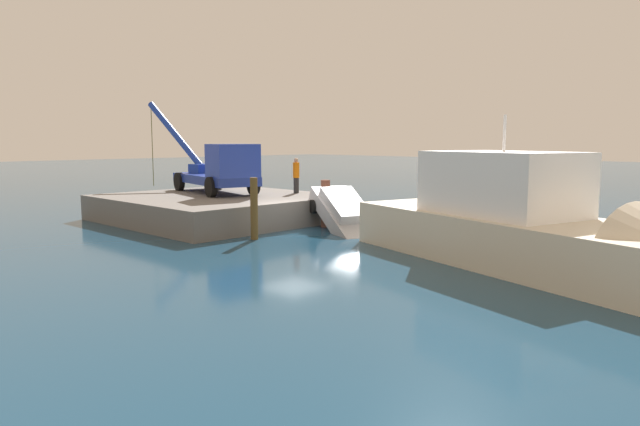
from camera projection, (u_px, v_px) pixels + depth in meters
ground at (294, 232)px, 25.89m from camera, size 200.00×200.00×0.00m
dock at (218, 208)px, 29.72m from camera, size 10.13×9.64×1.25m
crane_truck at (219, 169)px, 30.34m from camera, size 10.02×3.73×5.04m
dock_worker at (296, 175)px, 30.77m from camera, size 0.34×0.34×1.84m
salvaged_car at (345, 215)px, 26.05m from camera, size 4.64×3.31×2.74m
moored_yacht at (564, 250)px, 17.49m from camera, size 14.98×7.83×6.41m
piling_near at (254, 209)px, 23.81m from camera, size 0.31×0.31×2.52m
piling_mid at (325, 203)px, 27.29m from camera, size 0.43×0.43×2.19m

